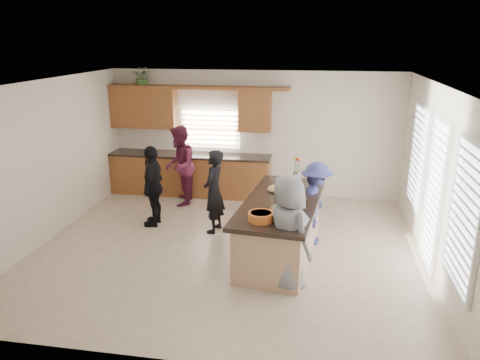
% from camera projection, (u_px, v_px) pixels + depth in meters
% --- Properties ---
extents(floor, '(6.50, 6.50, 0.00)m').
position_uv_depth(floor, '(229.00, 248.00, 8.08)').
color(floor, beige).
rests_on(floor, ground).
extents(room_shell, '(6.52, 6.02, 2.81)m').
position_uv_depth(room_shell, '(228.00, 140.00, 7.52)').
color(room_shell, silver).
rests_on(room_shell, ground).
extents(back_cabinetry, '(4.08, 0.66, 2.46)m').
position_uv_depth(back_cabinetry, '(188.00, 155.00, 10.63)').
color(back_cabinetry, brown).
rests_on(back_cabinetry, ground).
extents(right_wall_glazing, '(0.06, 4.00, 2.25)m').
position_uv_depth(right_wall_glazing, '(436.00, 186.00, 7.04)').
color(right_wall_glazing, white).
rests_on(right_wall_glazing, ground).
extents(island, '(1.42, 2.80, 0.95)m').
position_uv_depth(island, '(281.00, 229.00, 7.72)').
color(island, tan).
rests_on(island, ground).
extents(platter_front, '(0.44, 0.44, 0.18)m').
position_uv_depth(platter_front, '(283.00, 210.00, 7.07)').
color(platter_front, black).
rests_on(platter_front, island).
extents(platter_mid, '(0.46, 0.46, 0.19)m').
position_uv_depth(platter_mid, '(292.00, 197.00, 7.65)').
color(platter_mid, black).
rests_on(platter_mid, island).
extents(platter_back, '(0.35, 0.35, 0.14)m').
position_uv_depth(platter_back, '(276.00, 189.00, 8.03)').
color(platter_back, black).
rests_on(platter_back, island).
extents(salad_bowl, '(0.37, 0.37, 0.13)m').
position_uv_depth(salad_bowl, '(261.00, 216.00, 6.71)').
color(salad_bowl, orange).
rests_on(salad_bowl, island).
extents(clear_cup, '(0.08, 0.08, 0.10)m').
position_uv_depth(clear_cup, '(297.00, 226.00, 6.44)').
color(clear_cup, white).
rests_on(clear_cup, island).
extents(plate_stack, '(0.19, 0.19, 0.06)m').
position_uv_depth(plate_stack, '(286.00, 181.00, 8.47)').
color(plate_stack, '#9C82BD').
rests_on(plate_stack, island).
extents(flower_vase, '(0.14, 0.14, 0.42)m').
position_uv_depth(flower_vase, '(297.00, 168.00, 8.65)').
color(flower_vase, silver).
rests_on(flower_vase, island).
extents(potted_plant, '(0.45, 0.40, 0.46)m').
position_uv_depth(potted_plant, '(143.00, 77.00, 10.36)').
color(potted_plant, '#3D6E2C').
rests_on(potted_plant, back_cabinetry).
extents(woman_left_back, '(0.45, 0.61, 1.56)m').
position_uv_depth(woman_left_back, '(214.00, 191.00, 8.55)').
color(woman_left_back, black).
rests_on(woman_left_back, ground).
extents(woman_left_mid, '(0.77, 0.92, 1.71)m').
position_uv_depth(woman_left_mid, '(180.00, 166.00, 9.96)').
color(woman_left_mid, '#5A1B32').
rests_on(woman_left_mid, ground).
extents(woman_left_front, '(0.42, 0.93, 1.56)m').
position_uv_depth(woman_left_front, '(153.00, 186.00, 8.87)').
color(woman_left_front, black).
rests_on(woman_left_front, ground).
extents(woman_right_back, '(0.63, 0.99, 1.46)m').
position_uv_depth(woman_right_back, '(316.00, 203.00, 8.08)').
color(woman_right_back, '#3B4082').
rests_on(woman_right_back, ground).
extents(woman_right_front, '(0.95, 0.97, 1.69)m').
position_uv_depth(woman_right_front, '(288.00, 232.00, 6.61)').
color(woman_right_front, gray).
rests_on(woman_right_front, ground).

